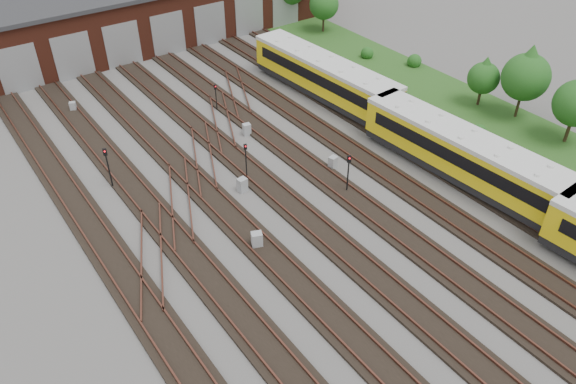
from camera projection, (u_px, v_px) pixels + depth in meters
ground at (363, 236)px, 36.23m from camera, size 120.00×120.00×0.00m
track_network at (355, 231)px, 36.47m from camera, size 30.40×70.00×0.33m
maintenance_shed at (117, 15)px, 60.38m from camera, size 51.00×12.50×6.35m
grass_verge at (445, 98)px, 51.62m from camera, size 8.00×55.00×0.05m
metro_train at (464, 155)px, 40.11m from camera, size 3.95×48.75×3.43m
signal_mast_0 at (108, 163)px, 39.19m from camera, size 0.30×0.29×3.31m
signal_mast_1 at (246, 157)px, 40.22m from camera, size 0.25×0.23×2.99m
signal_mast_2 at (216, 94)px, 48.92m from camera, size 0.23×0.22×2.44m
signal_mast_3 at (348, 169)px, 38.87m from camera, size 0.31×0.30×3.07m
relay_cabinet_0 at (257, 240)px, 35.05m from camera, size 0.83×0.77×1.12m
relay_cabinet_1 at (73, 107)px, 49.43m from camera, size 0.66×0.62×0.88m
relay_cabinet_2 at (242, 185)px, 39.82m from camera, size 0.70×0.61×1.07m
relay_cabinet_3 at (247, 129)px, 46.11m from camera, size 0.68×0.60×1.01m
relay_cabinet_4 at (333, 163)px, 42.18m from camera, size 0.69×0.61×1.01m
tree_1 at (324, 1)px, 62.98m from camera, size 3.33×3.33×5.51m
tree_2 at (527, 72)px, 46.32m from camera, size 3.98×3.98×6.59m
tree_3 at (484, 74)px, 48.84m from camera, size 2.79×2.79×4.63m
bush_0 at (479, 130)px, 45.83m from camera, size 1.26×1.26×1.26m
bush_1 at (367, 52)px, 58.70m from camera, size 1.33×1.33×1.33m
bush_2 at (415, 59)px, 56.98m from camera, size 1.45×1.45×1.45m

